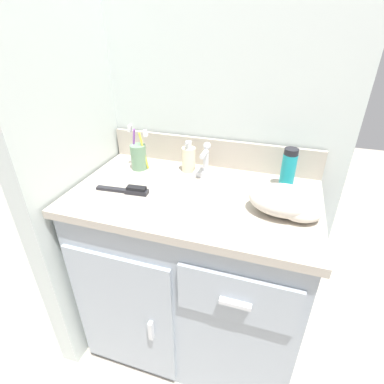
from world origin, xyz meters
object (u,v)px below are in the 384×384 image
toothbrush_cup (139,156)px  hand_towel (288,202)px  soap_dispenser (189,159)px  hairbrush (129,190)px  shaving_cream_can (288,169)px

toothbrush_cup → hand_towel: 0.63m
soap_dispenser → toothbrush_cup: bearing=-168.1°
soap_dispenser → hairbrush: soap_dispenser is taller
soap_dispenser → hand_towel: bearing=-27.5°
shaving_cream_can → hairbrush: 0.59m
hand_towel → hairbrush: bearing=-176.7°
hairbrush → soap_dispenser: bearing=53.8°
toothbrush_cup → hand_towel: bearing=-15.3°
toothbrush_cup → soap_dispenser: bearing=11.9°
soap_dispenser → hand_towel: (0.40, -0.21, -0.01)m
toothbrush_cup → shaving_cream_can: toothbrush_cup is taller
hairbrush → hand_towel: size_ratio=0.87×
toothbrush_cup → shaving_cream_can: size_ratio=1.19×
toothbrush_cup → shaving_cream_can: (0.60, 0.02, 0.02)m
soap_dispenser → shaving_cream_can: 0.40m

